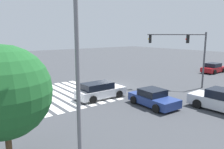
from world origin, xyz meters
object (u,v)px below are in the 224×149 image
traffic_signal_mast (186,48)px  car_3 (224,101)px  car_2 (100,91)px  car_0 (153,98)px  street_light_pole_b (77,47)px  tree_corner_a (4,92)px  car_1 (213,68)px  pedestrian (29,75)px

traffic_signal_mast → car_3: 8.11m
car_2 → car_3: (8.37, 5.50, 0.05)m
car_0 → car_3: size_ratio=0.85×
street_light_pole_b → tree_corner_a: size_ratio=1.67×
street_light_pole_b → tree_corner_a: bearing=-139.0°
car_1 → pedestrian: size_ratio=2.57×
car_0 → street_light_pole_b: size_ratio=0.47×
car_0 → car_2: car_2 is taller
car_2 → traffic_signal_mast: bearing=-12.2°
car_1 → car_3: bearing=-150.0°
car_3 → pedestrian: (-18.41, -8.55, 0.17)m
car_1 → traffic_signal_mast: bearing=-166.3°
car_1 → car_3: car_3 is taller
car_1 → tree_corner_a: 30.76m
car_1 → tree_corner_a: size_ratio=0.81×
tree_corner_a → traffic_signal_mast: bearing=101.9°
car_2 → street_light_pole_b: size_ratio=0.51×
traffic_signal_mast → car_3: size_ratio=1.19×
car_1 → street_light_pole_b: 29.61m
car_2 → pedestrian: (-10.04, -3.05, 0.22)m
traffic_signal_mast → street_light_pole_b: 17.57m
traffic_signal_mast → car_0: (2.07, -7.30, -3.62)m
street_light_pole_b → car_1: bearing=108.1°
traffic_signal_mast → tree_corner_a: 18.89m
car_0 → car_2: 4.85m
traffic_signal_mast → car_2: (-2.24, -9.51, -3.54)m
car_0 → pedestrian: (-14.36, -5.27, 0.30)m
car_3 → street_light_pole_b: (0.18, -12.36, 4.48)m
car_1 → car_2: 20.96m
pedestrian → street_light_pole_b: bearing=-57.8°
car_1 → car_3: 17.84m
car_2 → pedestrian: size_ratio=2.72×
traffic_signal_mast → car_1: size_ratio=1.37×
car_2 → street_light_pole_b: street_light_pole_b is taller
traffic_signal_mast → car_2: traffic_signal_mast is taller
car_2 → tree_corner_a: size_ratio=0.85×
car_1 → car_0: bearing=-165.4°
car_0 → car_1: car_1 is taller
car_1 → car_2: (0.54, -20.95, 0.04)m
pedestrian → street_light_pole_b: (18.59, -3.81, 4.31)m
car_0 → street_light_pole_b: 11.03m
street_light_pole_b → car_2: bearing=141.3°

